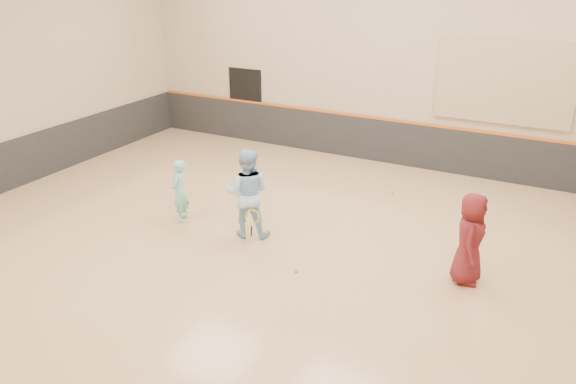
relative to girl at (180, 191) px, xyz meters
The scene contains 14 objects.
room 2.72m from the girl, ahead, with size 15.04×12.04×6.22m.
wainscot_back 6.22m from the girl, 64.36° to the left, with size 14.90×0.04×1.20m, color #232326.
wainscot_left 4.79m from the girl, behind, with size 0.04×11.90×1.20m, color #232326.
accent_stripe 6.24m from the girl, 64.32° to the left, with size 14.90×0.03×0.06m, color #D85914.
acoustic_panel 8.04m from the girl, 45.51° to the left, with size 3.20×0.08×2.00m, color tan.
doorway 5.92m from the girl, 107.83° to the left, with size 1.10×0.05×2.20m, color black.
girl is the anchor object (origin of this frame).
instructor 1.64m from the girl, ahead, with size 0.90×0.70×1.84m, color #9CCAF1.
young_man 5.92m from the girl, ahead, with size 0.80×0.52×1.65m, color maroon.
held_racket 1.94m from the girl, ahead, with size 0.34×0.34×0.57m, color gold, non-canonical shape.
spare_racket 1.73m from the girl, 47.39° to the left, with size 0.65×0.65×0.10m, color #CCE732, non-canonical shape.
ball_under_racket 3.33m from the girl, 13.81° to the right, with size 0.07×0.07×0.07m, color gold.
ball_in_hand 5.98m from the girl, ahead, with size 0.07×0.07×0.07m, color #CEDA32.
ball_beside_spare 5.06m from the girl, 44.65° to the left, with size 0.07×0.07×0.07m, color #C5D832.
Camera 1 is at (4.42, -8.26, 5.25)m, focal length 35.00 mm.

